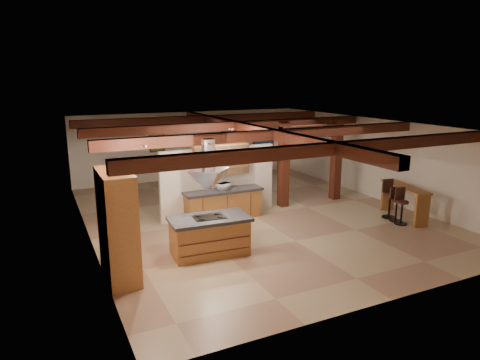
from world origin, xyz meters
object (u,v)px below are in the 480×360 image
(kitchen_island, at_px, (210,235))
(sofa, at_px, (238,168))
(bar_counter, at_px, (404,196))
(dining_table, at_px, (230,189))

(kitchen_island, height_order, sofa, kitchen_island)
(bar_counter, bearing_deg, sofa, 105.15)
(kitchen_island, height_order, bar_counter, bar_counter)
(kitchen_island, distance_m, sofa, 8.96)
(dining_table, relative_size, bar_counter, 0.83)
(dining_table, xyz_separation_m, sofa, (1.79, 3.12, 0.03))
(dining_table, xyz_separation_m, bar_counter, (3.89, -4.65, 0.40))
(dining_table, height_order, bar_counter, bar_counter)
(bar_counter, bearing_deg, kitchen_island, -179.84)
(kitchen_island, relative_size, bar_counter, 0.99)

